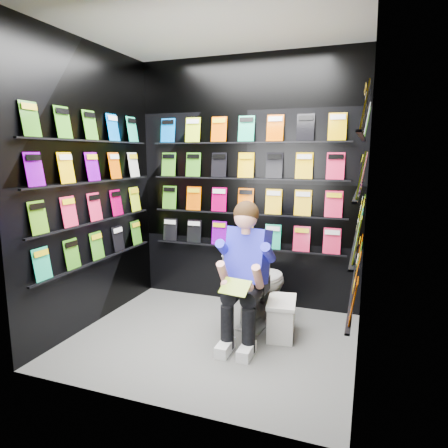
% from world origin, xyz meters
% --- Properties ---
extents(floor, '(2.40, 2.40, 0.00)m').
position_xyz_m(floor, '(0.00, 0.00, 0.00)').
color(floor, slate).
rests_on(floor, ground).
extents(ceiling, '(2.40, 2.40, 0.00)m').
position_xyz_m(ceiling, '(0.00, 0.00, 2.60)').
color(ceiling, white).
rests_on(ceiling, floor).
extents(wall_back, '(2.40, 0.04, 2.60)m').
position_xyz_m(wall_back, '(0.00, 1.00, 1.30)').
color(wall_back, black).
rests_on(wall_back, floor).
extents(wall_front, '(2.40, 0.04, 2.60)m').
position_xyz_m(wall_front, '(0.00, -1.00, 1.30)').
color(wall_front, black).
rests_on(wall_front, floor).
extents(wall_left, '(0.04, 2.00, 2.60)m').
position_xyz_m(wall_left, '(-1.20, 0.00, 1.30)').
color(wall_left, black).
rests_on(wall_left, floor).
extents(wall_right, '(0.04, 2.00, 2.60)m').
position_xyz_m(wall_right, '(1.20, 0.00, 1.30)').
color(wall_right, black).
rests_on(wall_right, floor).
extents(comics_back, '(2.10, 0.06, 1.37)m').
position_xyz_m(comics_back, '(0.00, 0.97, 1.31)').
color(comics_back, '#F55E00').
rests_on(comics_back, wall_back).
extents(comics_left, '(0.06, 1.70, 1.37)m').
position_xyz_m(comics_left, '(-1.17, 0.00, 1.31)').
color(comics_left, '#F55E00').
rests_on(comics_left, wall_left).
extents(comics_right, '(0.06, 1.70, 1.37)m').
position_xyz_m(comics_right, '(1.17, 0.00, 1.31)').
color(comics_right, '#F55E00').
rests_on(comics_right, wall_right).
extents(toilet, '(0.53, 0.81, 0.73)m').
position_xyz_m(toilet, '(0.28, 0.52, 0.37)').
color(toilet, silver).
rests_on(toilet, floor).
extents(longbox, '(0.27, 0.43, 0.30)m').
position_xyz_m(longbox, '(0.55, 0.28, 0.15)').
color(longbox, white).
rests_on(longbox, floor).
extents(longbox_lid, '(0.30, 0.45, 0.03)m').
position_xyz_m(longbox_lid, '(0.55, 0.28, 0.32)').
color(longbox_lid, white).
rests_on(longbox_lid, longbox).
extents(reader, '(0.58, 0.76, 1.28)m').
position_xyz_m(reader, '(0.28, 0.14, 0.74)').
color(reader, '#1F1ED0').
rests_on(reader, toilet).
extents(held_comic, '(0.25, 0.17, 0.10)m').
position_xyz_m(held_comic, '(0.28, -0.21, 0.58)').
color(held_comic, green).
rests_on(held_comic, reader).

